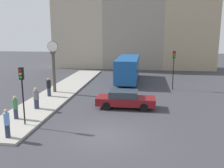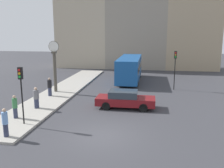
{
  "view_description": "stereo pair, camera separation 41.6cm",
  "coord_description": "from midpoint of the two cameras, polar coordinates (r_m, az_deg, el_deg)",
  "views": [
    {
      "loc": [
        2.29,
        -13.42,
        5.93
      ],
      "look_at": [
        -0.43,
        6.49,
        1.73
      ],
      "focal_mm": 40.0,
      "sensor_mm": 36.0,
      "label": 1
    },
    {
      "loc": [
        2.7,
        -13.36,
        5.93
      ],
      "look_at": [
        -0.43,
        6.49,
        1.73
      ],
      "focal_mm": 40.0,
      "sensor_mm": 36.0,
      "label": 2
    }
  ],
  "objects": [
    {
      "name": "building_row",
      "position": [
        42.1,
        3.77,
        13.81
      ],
      "size": [
        26.16,
        5.0,
        17.13
      ],
      "color": "#B7A88E",
      "rests_on": "ground_plane"
    },
    {
      "name": "sidewalk_corner",
      "position": [
        26.24,
        -11.58,
        -1.32
      ],
      "size": [
        3.37,
        25.42,
        0.15
      ],
      "primitive_type": "cube",
      "color": "#A39E93",
      "rests_on": "ground_plane"
    },
    {
      "name": "traffic_light_near",
      "position": [
        16.42,
        -20.56,
        -0.0
      ],
      "size": [
        0.26,
        0.24,
        3.67
      ],
      "color": "black",
      "rests_on": "sidewalk_corner"
    },
    {
      "name": "pedestrian_black_jacket",
      "position": [
        23.53,
        -14.74,
        -0.71
      ],
      "size": [
        0.39,
        0.39,
        1.69
      ],
      "color": "#2D334C",
      "rests_on": "sidewalk_corner"
    },
    {
      "name": "pedestrian_green_hoodie",
      "position": [
        18.17,
        -21.83,
        -4.97
      ],
      "size": [
        0.33,
        0.33,
        1.59
      ],
      "color": "#2D334C",
      "rests_on": "sidewalk_corner"
    },
    {
      "name": "ground_plane",
      "position": [
        14.85,
        -2.61,
        -11.73
      ],
      "size": [
        120.0,
        120.0,
        0.0
      ],
      "primitive_type": "plane",
      "color": "#38383D"
    },
    {
      "name": "pedestrian_grey_jacket",
      "position": [
        20.01,
        -17.51,
        -3.14
      ],
      "size": [
        0.43,
        0.43,
        1.65
      ],
      "color": "#2D334C",
      "rests_on": "sidewalk_corner"
    },
    {
      "name": "sedan_car",
      "position": [
        19.8,
        2.45,
        -3.49
      ],
      "size": [
        4.63,
        1.75,
        1.4
      ],
      "color": "maroon",
      "rests_on": "ground_plane"
    },
    {
      "name": "bus_distant",
      "position": [
        30.33,
        3.28,
        3.73
      ],
      "size": [
        2.46,
        9.17,
        2.94
      ],
      "color": "#195199",
      "rests_on": "ground_plane"
    },
    {
      "name": "pedestrian_blue_stripe",
      "position": [
        15.19,
        -23.63,
        -8.24
      ],
      "size": [
        0.32,
        0.32,
        1.65
      ],
      "color": "#2D334C",
      "rests_on": "sidewalk_corner"
    },
    {
      "name": "traffic_light_far",
      "position": [
        26.51,
        13.49,
        4.87
      ],
      "size": [
        0.26,
        0.24,
        4.03
      ],
      "color": "black",
      "rests_on": "ground_plane"
    },
    {
      "name": "street_clock",
      "position": [
        24.86,
        -13.68,
        3.88
      ],
      "size": [
        1.04,
        0.4,
        4.94
      ],
      "color": "#4C473D",
      "rests_on": "sidewalk_corner"
    }
  ]
}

